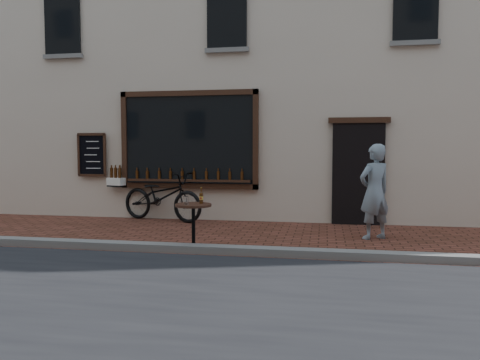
# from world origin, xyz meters

# --- Properties ---
(ground) EXTENTS (90.00, 90.00, 0.00)m
(ground) POSITION_xyz_m (0.00, 0.00, 0.00)
(ground) COLOR #54291B
(ground) RESTS_ON ground
(kerb) EXTENTS (90.00, 0.25, 0.12)m
(kerb) POSITION_xyz_m (0.00, 0.20, 0.06)
(kerb) COLOR slate
(kerb) RESTS_ON ground
(shop_building) EXTENTS (28.00, 6.20, 10.00)m
(shop_building) POSITION_xyz_m (0.00, 6.50, 5.00)
(shop_building) COLOR beige
(shop_building) RESTS_ON ground
(cargo_bicycle) EXTENTS (2.54, 1.37, 1.20)m
(cargo_bicycle) POSITION_xyz_m (-2.51, 3.21, 0.57)
(cargo_bicycle) COLOR black
(cargo_bicycle) RESTS_ON ground
(bistro_table) EXTENTS (0.59, 0.59, 1.02)m
(bistro_table) POSITION_xyz_m (-0.91, 0.35, 0.54)
(bistro_table) COLOR black
(bistro_table) RESTS_ON ground
(pedestrian) EXTENTS (0.76, 0.70, 1.74)m
(pedestrian) POSITION_xyz_m (2.09, 1.86, 0.87)
(pedestrian) COLOR gray
(pedestrian) RESTS_ON ground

